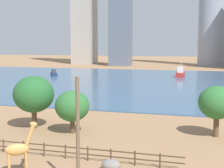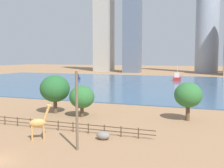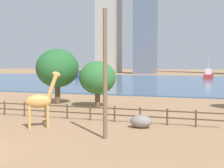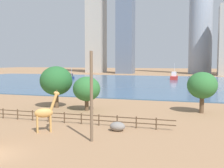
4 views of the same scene
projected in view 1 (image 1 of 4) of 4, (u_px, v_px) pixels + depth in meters
The scene contains 11 objects.
ground_plane at pixel (157, 81), 97.00m from camera, with size 400.00×400.00×0.00m, color #9E7551.
harbor_water at pixel (155, 82), 94.13m from camera, with size 180.00×86.00×0.20m, color #3D6084.
giraffe_tall at pixel (19, 149), 27.71m from camera, with size 2.47×1.97×4.37m.
utility_pole at pixel (78, 135), 24.18m from camera, with size 0.28×0.28×8.24m, color brown.
boulder_near_fence at pixel (111, 165), 28.45m from camera, with size 1.64×1.29×0.97m, color gray.
enclosure_fence at pixel (39, 148), 32.21m from camera, with size 26.12×0.14×1.30m.
tree_left_large at pixel (72, 106), 40.19m from camera, with size 4.04×4.04×5.07m.
tree_center_broad at pixel (217, 103), 38.50m from camera, with size 4.18×4.18×5.83m.
tree_right_tall at pixel (34, 94), 42.65m from camera, with size 5.07×5.07×6.54m.
boat_ferry at pixel (180, 73), 108.35m from camera, with size 2.66×7.06×6.31m.
boat_sailboat at pixel (54, 73), 112.40m from camera, with size 4.05×4.95×4.30m.
Camera 1 is at (14.94, -16.11, 10.48)m, focal length 55.00 mm.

